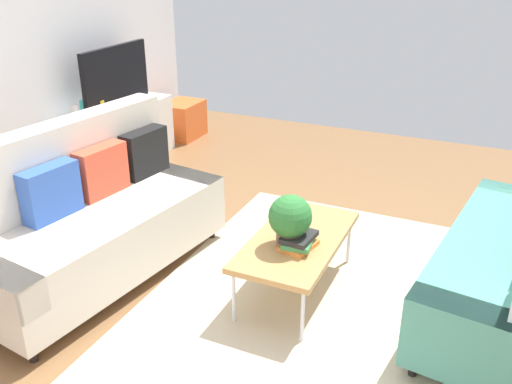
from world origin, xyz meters
TOP-DOWN VIEW (x-y plane):
  - ground_plane at (0.00, 0.00)m, footprint 7.68×7.68m
  - area_rug at (0.05, -0.31)m, footprint 2.90×2.20m
  - couch_beige at (-0.28, 1.31)m, footprint 2.00×1.09m
  - coffee_table at (0.10, -0.11)m, footprint 1.10×0.56m
  - tv_console at (1.58, 2.46)m, footprint 1.40×0.44m
  - tv at (1.58, 2.44)m, footprint 1.00×0.20m
  - storage_trunk at (2.68, 2.36)m, footprint 0.52×0.40m
  - potted_plant at (-0.02, -0.11)m, footprint 0.28×0.28m
  - table_book_0 at (-0.02, -0.17)m, footprint 0.27×0.22m
  - table_book_1 at (-0.02, -0.17)m, footprint 0.26×0.21m
  - table_book_2 at (-0.02, -0.17)m, footprint 0.25×0.20m
  - vase_0 at (1.00, 2.51)m, footprint 0.08×0.08m
  - vase_1 at (1.14, 2.51)m, footprint 0.09×0.09m
  - bottle_0 at (1.29, 2.42)m, footprint 0.05×0.05m

SIDE VIEW (x-z plane):
  - ground_plane at x=0.00m, z-range 0.00..0.00m
  - area_rug at x=0.05m, z-range 0.00..0.01m
  - storage_trunk at x=2.68m, z-range 0.00..0.44m
  - tv_console at x=1.58m, z-range 0.00..0.64m
  - coffee_table at x=0.10m, z-range 0.18..0.60m
  - table_book_0 at x=-0.02m, z-range 0.42..0.45m
  - couch_beige at x=-0.28m, z-range -0.10..1.00m
  - table_book_1 at x=-0.02m, z-range 0.45..0.48m
  - table_book_2 at x=-0.02m, z-range 0.48..0.52m
  - potted_plant at x=-0.02m, z-range 0.44..0.79m
  - bottle_0 at x=1.29m, z-range 0.64..0.79m
  - vase_0 at x=1.00m, z-range 0.64..0.81m
  - vase_1 at x=1.14m, z-range 0.64..0.82m
  - tv at x=1.58m, z-range 0.63..1.27m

